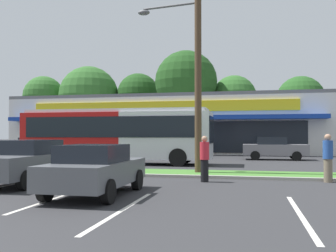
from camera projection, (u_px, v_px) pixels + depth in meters
name	position (u px, v px, depth m)	size (l,w,h in m)	color
grass_median	(120.00, 172.00, 17.13)	(56.00, 2.20, 0.12)	#427A2D
curb_lip	(110.00, 175.00, 15.94)	(56.00, 0.24, 0.12)	#99968C
parking_stripe_1	(58.00, 197.00, 10.53)	(0.12, 4.80, 0.01)	silver
parking_stripe_2	(123.00, 210.00, 8.78)	(0.12, 4.80, 0.01)	silver
parking_stripe_3	(300.00, 215.00, 8.23)	(0.12, 4.80, 0.01)	silver
storefront_building	(172.00, 125.00, 39.13)	(29.86, 13.36, 5.45)	silver
tree_far_left	(44.00, 96.00, 53.29)	(5.70, 5.70, 10.01)	#473323
tree_left	(89.00, 96.00, 51.75)	(8.08, 8.08, 11.11)	#473323
tree_mid_left	(138.00, 95.00, 51.34)	(5.80, 5.80, 10.09)	#473323
tree_mid	(186.00, 82.00, 46.00)	(7.59, 7.59, 11.99)	#473323
tree_mid_right	(234.00, 98.00, 47.48)	(5.64, 5.64, 9.21)	#473323
tree_right	(301.00, 100.00, 45.25)	(5.71, 5.71, 8.77)	#473323
utility_pole	(195.00, 47.00, 16.55)	(3.10, 2.39, 10.49)	#4C3826
city_bus	(117.00, 134.00, 22.55)	(11.37, 2.66, 3.25)	#B71414
car_0	(95.00, 169.00, 10.88)	(1.95, 4.11, 1.47)	#515459
car_1	(38.00, 147.00, 29.48)	(4.63, 1.93, 1.51)	black
car_2	(26.00, 161.00, 13.40)	(1.97, 4.54, 1.56)	#515459
car_3	(274.00, 148.00, 26.14)	(4.34, 1.88, 1.58)	slate
pedestrian_mid	(205.00, 159.00, 13.97)	(0.34, 0.34, 1.70)	black
pedestrian_far	(328.00, 158.00, 13.86)	(0.36, 0.36, 1.78)	#726651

